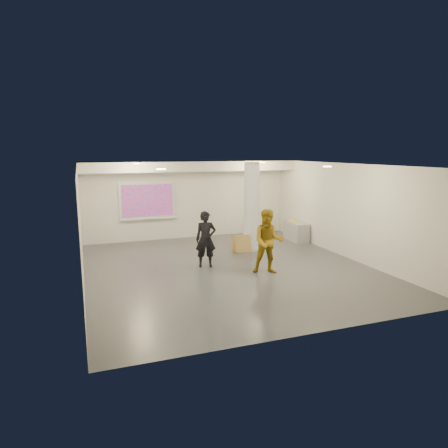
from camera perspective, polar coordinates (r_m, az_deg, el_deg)
name	(u,v)px	position (r m, az deg, el deg)	size (l,w,h in m)	color
floor	(229,268)	(11.74, 0.67, -6.35)	(8.00, 9.00, 0.01)	#393C41
ceiling	(229,165)	(11.24, 0.70, 8.45)	(8.00, 9.00, 0.01)	white
wall_back	(188,200)	(15.65, -5.11, 3.48)	(8.00, 0.01, 3.00)	silver
wall_front	(316,257)	(7.45, 12.95, -4.58)	(8.00, 0.01, 3.00)	silver
wall_left	(80,227)	(10.69, -19.82, -0.38)	(0.01, 9.00, 3.00)	silver
wall_right	(346,211)	(13.32, 17.03, 1.83)	(0.01, 9.00, 3.00)	silver
soffit_band	(192,166)	(15.01, -4.65, 8.24)	(8.00, 1.10, 0.36)	silver
downlight_nw	(137,164)	(13.15, -12.35, 8.42)	(0.22, 0.22, 0.02)	#FFCF89
downlight_ne	(262,162)	(14.41, 5.47, 8.77)	(0.22, 0.22, 0.02)	#FFCF89
downlight_sw	(161,169)	(9.20, -8.99, 7.74)	(0.22, 0.22, 0.02)	#FFCF89
downlight_se	(327,167)	(10.92, 14.53, 7.95)	(0.22, 0.22, 0.02)	#FFCF89
column	(251,207)	(13.61, 3.95, 2.44)	(0.52, 0.52, 3.00)	silver
projection_screen	(147,201)	(15.27, -10.89, 3.26)	(2.10, 0.13, 1.42)	silver
credenza	(296,231)	(15.48, 10.28, -1.03)	(0.51, 1.22, 0.71)	gray
postit_pad	(293,221)	(15.61, 9.85, 0.47)	(0.23, 0.31, 0.03)	yellow
cardboard_back	(243,244)	(13.48, 2.74, -2.85)	(0.54, 0.05, 0.59)	#9D7B43
cardboard_front	(240,244)	(13.49, 2.30, -2.82)	(0.54, 0.05, 0.59)	#9D7B43
woman	(206,239)	(11.73, -2.62, -2.19)	(0.60, 0.40, 1.66)	black
man	(268,242)	(11.15, 6.34, -2.52)	(0.88, 0.68, 1.81)	#9B7515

